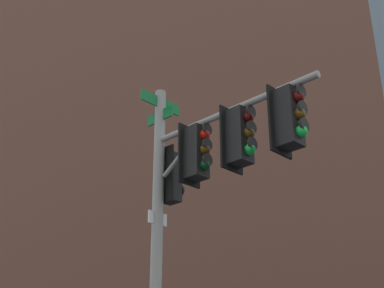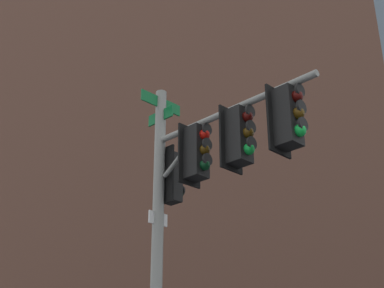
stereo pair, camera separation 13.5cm
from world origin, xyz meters
The scene contains 3 objects.
signal_pole_assembly centered at (0.66, -0.22, 4.84)m, with size 3.28×2.80×7.05m.
building_brick_nearside centered at (-3.97, 29.88, 29.01)m, with size 26.96×17.93×58.02m, color brown.
building_brick_midblock centered at (10.22, 44.00, 14.44)m, with size 18.06×18.69×28.88m, color brown.
Camera 1 is at (1.68, -9.40, 1.48)m, focal length 51.43 mm.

